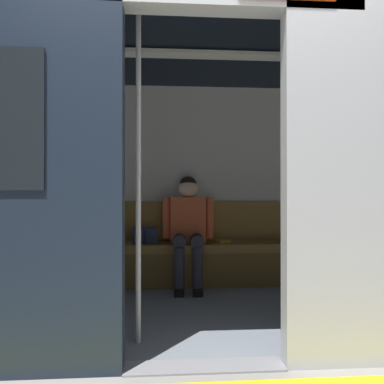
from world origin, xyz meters
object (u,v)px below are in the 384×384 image
(person_seated, at_px, (188,223))
(book, at_px, (220,241))
(train_car, at_px, (183,130))
(handbag, at_px, (145,235))
(bench_seat, at_px, (184,253))
(grab_pole_door, at_px, (138,176))

(person_seated, xyz_separation_m, book, (-0.36, -0.14, -0.21))
(train_car, relative_size, person_seated, 5.40)
(person_seated, relative_size, handbag, 4.56)
(bench_seat, xyz_separation_m, book, (-0.40, -0.08, 0.12))
(book, bearing_deg, train_car, 35.33)
(grab_pole_door, bearing_deg, person_seated, -105.43)
(train_car, bearing_deg, book, -114.17)
(handbag, distance_m, grab_pole_door, 1.79)
(train_car, xyz_separation_m, book, (-0.46, -1.03, -1.06))
(bench_seat, distance_m, grab_pole_door, 1.86)
(train_car, relative_size, handbag, 24.62)
(train_car, xyz_separation_m, handbag, (0.36, -0.99, -0.99))
(bench_seat, relative_size, book, 15.19)
(bench_seat, distance_m, handbag, 0.46)
(book, bearing_deg, handbag, -27.94)
(train_car, distance_m, book, 1.55)
(person_seated, bearing_deg, bench_seat, -48.76)
(person_seated, distance_m, book, 0.43)
(book, bearing_deg, bench_seat, -18.89)
(person_seated, bearing_deg, handbag, -12.01)
(train_car, relative_size, book, 29.09)
(person_seated, bearing_deg, train_car, 83.36)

